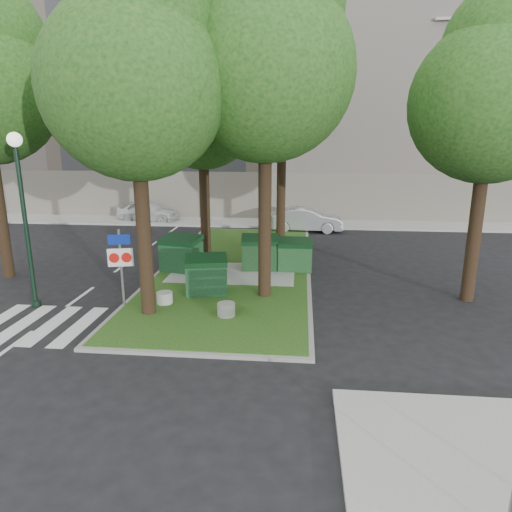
# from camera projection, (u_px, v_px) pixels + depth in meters

# --- Properties ---
(ground) EXTENTS (120.00, 120.00, 0.00)m
(ground) POSITION_uv_depth(u_px,v_px,m) (174.00, 354.00, 11.88)
(ground) COLOR black
(ground) RESTS_ON ground
(median_island) EXTENTS (6.00, 16.00, 0.12)m
(median_island) POSITION_uv_depth(u_px,v_px,m) (236.00, 268.00, 19.52)
(median_island) COLOR #254513
(median_island) RESTS_ON ground
(median_kerb) EXTENTS (6.30, 16.30, 0.10)m
(median_kerb) POSITION_uv_depth(u_px,v_px,m) (236.00, 268.00, 19.52)
(median_kerb) COLOR gray
(median_kerb) RESTS_ON ground
(sidewalk_corner) EXTENTS (5.00, 4.00, 0.12)m
(sidewalk_corner) POSITION_uv_depth(u_px,v_px,m) (486.00, 462.00, 7.87)
(sidewalk_corner) COLOR #999993
(sidewalk_corner) RESTS_ON ground
(building_sidewalk) EXTENTS (42.00, 3.00, 0.12)m
(building_sidewalk) POSITION_uv_depth(u_px,v_px,m) (251.00, 223.00, 29.67)
(building_sidewalk) COLOR #999993
(building_sidewalk) RESTS_ON ground
(zebra_crossing) EXTENTS (5.00, 3.00, 0.01)m
(zebra_crossing) POSITION_uv_depth(u_px,v_px,m) (66.00, 325.00, 13.68)
(zebra_crossing) COLOR silver
(zebra_crossing) RESTS_ON ground
(apartment_building) EXTENTS (41.00, 12.00, 16.00)m
(apartment_building) POSITION_uv_depth(u_px,v_px,m) (262.00, 103.00, 34.87)
(apartment_building) COLOR tan
(apartment_building) RESTS_ON ground
(tree_median_near_left) EXTENTS (5.20, 5.20, 10.53)m
(tree_median_near_left) POSITION_uv_depth(u_px,v_px,m) (137.00, 69.00, 12.62)
(tree_median_near_left) COLOR black
(tree_median_near_left) RESTS_ON ground
(tree_median_near_right) EXTENTS (5.60, 5.60, 11.46)m
(tree_median_near_right) POSITION_uv_depth(u_px,v_px,m) (269.00, 53.00, 14.04)
(tree_median_near_right) COLOR black
(tree_median_near_right) RESTS_ON ground
(tree_median_mid) EXTENTS (4.80, 4.80, 9.99)m
(tree_median_mid) POSITION_uv_depth(u_px,v_px,m) (204.00, 100.00, 18.91)
(tree_median_mid) COLOR black
(tree_median_mid) RESTS_ON ground
(tree_median_far) EXTENTS (5.80, 5.80, 11.93)m
(tree_median_far) POSITION_uv_depth(u_px,v_px,m) (285.00, 74.00, 21.15)
(tree_median_far) COLOR black
(tree_median_far) RESTS_ON ground
(tree_street_right) EXTENTS (5.00, 5.00, 10.06)m
(tree_street_right) POSITION_uv_depth(u_px,v_px,m) (495.00, 87.00, 14.10)
(tree_street_right) COLOR black
(tree_street_right) RESTS_ON ground
(dumpster_a) EXTENTS (1.80, 1.45, 1.48)m
(dumpster_a) POSITION_uv_depth(u_px,v_px,m) (181.00, 254.00, 18.74)
(dumpster_a) COLOR #113E1D
(dumpster_a) RESTS_ON median_island
(dumpster_b) EXTENTS (1.65, 1.32, 1.37)m
(dumpster_b) POSITION_uv_depth(u_px,v_px,m) (206.00, 275.00, 16.02)
(dumpster_b) COLOR #113C1D
(dumpster_b) RESTS_ON median_island
(dumpster_c) EXTENTS (1.62, 1.21, 1.42)m
(dumpster_c) POSITION_uv_depth(u_px,v_px,m) (260.00, 253.00, 19.00)
(dumpster_c) COLOR black
(dumpster_c) RESTS_ON median_island
(dumpster_d) EXTENTS (1.44, 1.03, 1.32)m
(dumpster_d) POSITION_uv_depth(u_px,v_px,m) (295.00, 255.00, 18.85)
(dumpster_d) COLOR #13401A
(dumpster_d) RESTS_ON median_island
(bollard_left) EXTENTS (0.53, 0.53, 0.38)m
(bollard_left) POSITION_uv_depth(u_px,v_px,m) (165.00, 298.00, 15.15)
(bollard_left) COLOR #A2A19D
(bollard_left) RESTS_ON median_island
(bollard_right) EXTENTS (0.55, 0.55, 0.40)m
(bollard_right) POSITION_uv_depth(u_px,v_px,m) (226.00, 309.00, 14.11)
(bollard_right) COLOR gray
(bollard_right) RESTS_ON median_island
(bollard_mid) EXTENTS (0.54, 0.54, 0.39)m
(bollard_mid) POSITION_uv_depth(u_px,v_px,m) (205.00, 284.00, 16.57)
(bollard_mid) COLOR #9A9995
(bollard_mid) RESTS_ON median_island
(litter_bin) EXTENTS (0.38, 0.38, 0.66)m
(litter_bin) POSITION_uv_depth(u_px,v_px,m) (280.00, 244.00, 22.07)
(litter_bin) COLOR #E0F21C
(litter_bin) RESTS_ON median_island
(street_lamp) EXTENTS (0.45, 0.45, 5.63)m
(street_lamp) POSITION_uv_depth(u_px,v_px,m) (22.00, 201.00, 14.35)
(street_lamp) COLOR black
(street_lamp) RESTS_ON ground
(traffic_sign_pole) EXTENTS (0.79, 0.24, 2.67)m
(traffic_sign_pole) POSITION_uv_depth(u_px,v_px,m) (121.00, 259.00, 14.57)
(traffic_sign_pole) COLOR slate
(traffic_sign_pole) RESTS_ON ground
(car_white) EXTENTS (4.29, 2.20, 1.40)m
(car_white) POSITION_uv_depth(u_px,v_px,m) (148.00, 211.00, 30.30)
(car_white) COLOR silver
(car_white) RESTS_ON ground
(car_silver) EXTENTS (4.34, 1.55, 1.42)m
(car_silver) POSITION_uv_depth(u_px,v_px,m) (306.00, 220.00, 27.07)
(car_silver) COLOR #A7A9AF
(car_silver) RESTS_ON ground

